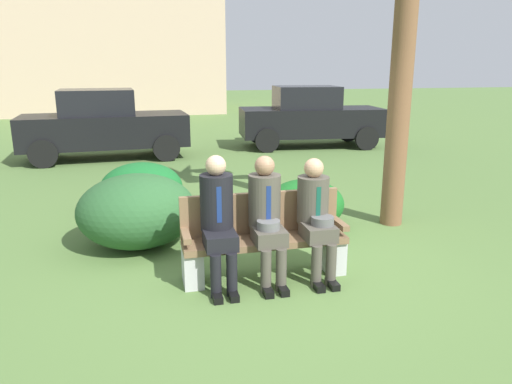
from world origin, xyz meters
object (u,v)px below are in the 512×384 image
(seated_man_left, at_px, (218,215))
(seated_man_right, at_px, (316,212))
(shrub_far_lawn, at_px, (142,188))
(shrub_near_bench, at_px, (305,204))
(shrub_mid_lawn, at_px, (137,211))
(parked_car_near, at_px, (104,125))
(park_bench, at_px, (263,239))
(parked_car_far, at_px, (310,117))
(seated_man_middle, at_px, (267,214))

(seated_man_left, bearing_deg, seated_man_right, -0.72)
(seated_man_left, height_order, shrub_far_lawn, seated_man_left)
(shrub_near_bench, xyz_separation_m, shrub_mid_lawn, (-2.29, -0.18, 0.12))
(seated_man_right, xyz_separation_m, parked_car_near, (-2.63, 7.65, 0.12))
(park_bench, distance_m, seated_man_right, 0.63)
(shrub_mid_lawn, bearing_deg, parked_car_far, 55.42)
(shrub_mid_lawn, distance_m, shrub_far_lawn, 1.46)
(seated_man_left, bearing_deg, seated_man_middle, -0.93)
(shrub_mid_lawn, relative_size, parked_car_near, 0.37)
(park_bench, relative_size, shrub_far_lawn, 1.39)
(seated_man_right, bearing_deg, seated_man_left, 179.28)
(seated_man_middle, relative_size, shrub_far_lawn, 1.06)
(seated_man_left, distance_m, shrub_far_lawn, 2.92)
(seated_man_left, xyz_separation_m, parked_car_near, (-1.59, 7.64, 0.08))
(seated_man_middle, xyz_separation_m, parked_car_far, (3.39, 8.20, 0.10))
(seated_man_left, relative_size, shrub_near_bench, 1.23)
(seated_man_middle, bearing_deg, seated_man_left, 179.07)
(seated_man_middle, distance_m, shrub_far_lawn, 3.10)
(seated_man_middle, bearing_deg, parked_car_far, 67.52)
(park_bench, bearing_deg, seated_man_middle, -89.80)
(seated_man_right, bearing_deg, shrub_near_bench, 74.61)
(parked_car_near, bearing_deg, seated_man_left, -78.26)
(shrub_near_bench, relative_size, shrub_mid_lawn, 0.75)
(shrub_near_bench, relative_size, parked_car_far, 0.27)
(shrub_far_lawn, relative_size, parked_car_far, 0.31)
(shrub_near_bench, height_order, parked_car_far, parked_car_far)
(seated_man_middle, bearing_deg, seated_man_right, -0.52)
(seated_man_middle, distance_m, shrub_near_bench, 1.86)
(park_bench, relative_size, parked_car_near, 0.44)
(seated_man_right, relative_size, shrub_far_lawn, 1.02)
(seated_man_left, relative_size, shrub_far_lawn, 1.08)
(shrub_mid_lawn, bearing_deg, seated_man_right, -36.04)
(shrub_far_lawn, distance_m, parked_car_near, 4.93)
(park_bench, height_order, seated_man_right, seated_man_right)
(seated_man_right, distance_m, shrub_near_bench, 1.64)
(seated_man_left, distance_m, seated_man_middle, 0.51)
(park_bench, distance_m, seated_man_left, 0.62)
(park_bench, relative_size, shrub_near_bench, 1.59)
(shrub_far_lawn, bearing_deg, seated_man_left, -74.94)
(shrub_near_bench, relative_size, parked_car_near, 0.28)
(seated_man_left, relative_size, parked_car_near, 0.34)
(seated_man_left, bearing_deg, shrub_far_lawn, 105.06)
(seated_man_middle, relative_size, shrub_near_bench, 1.21)
(park_bench, bearing_deg, seated_man_right, -13.68)
(seated_man_left, xyz_separation_m, shrub_mid_lawn, (-0.82, 1.34, -0.30))
(park_bench, bearing_deg, parked_car_far, 67.20)
(shrub_mid_lawn, xyz_separation_m, shrub_far_lawn, (0.07, 1.46, -0.07))
(park_bench, height_order, parked_car_near, parked_car_near)
(seated_man_left, relative_size, seated_man_middle, 1.02)
(parked_car_near, bearing_deg, shrub_near_bench, -63.40)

